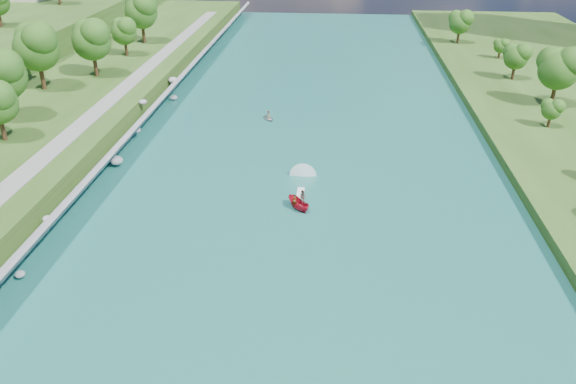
{
  "coord_description": "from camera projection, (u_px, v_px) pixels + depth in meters",
  "views": [
    {
      "loc": [
        4.29,
        -46.91,
        32.8
      ],
      "look_at": [
        -0.72,
        10.79,
        2.5
      ],
      "focal_mm": 35.0,
      "sensor_mm": 36.0,
      "label": 1
    }
  ],
  "objects": [
    {
      "name": "ground",
      "position": [
        286.0,
        263.0,
        56.94
      ],
      "size": [
        260.0,
        260.0,
        0.0
      ],
      "primitive_type": "plane",
      "color": "#2D5119",
      "rests_on": "ground"
    },
    {
      "name": "river_water",
      "position": [
        299.0,
        177.0,
        74.57
      ],
      "size": [
        55.0,
        240.0,
        0.1
      ],
      "primitive_type": "cube",
      "color": "#19615D",
      "rests_on": "ground"
    },
    {
      "name": "riprap_bank",
      "position": [
        107.0,
        160.0,
        75.17
      ],
      "size": [
        4.1,
        236.0,
        4.05
      ],
      "color": "slate",
      "rests_on": "ground"
    },
    {
      "name": "raft",
      "position": [
        268.0,
        117.0,
        93.61
      ],
      "size": [
        3.1,
        3.39,
        1.52
      ],
      "rotation": [
        0.0,
        0.0,
        0.52
      ],
      "color": "gray",
      "rests_on": "river_water"
    },
    {
      "name": "motorboat",
      "position": [
        300.0,
        196.0,
        68.24
      ],
      "size": [
        3.6,
        18.62,
        2.15
      ],
      "rotation": [
        0.0,
        0.0,
        3.83
      ],
      "color": "red",
      "rests_on": "river_water"
    },
    {
      "name": "riverside_path",
      "position": [
        59.0,
        144.0,
        75.44
      ],
      "size": [
        3.0,
        200.0,
        0.1
      ],
      "primitive_type": "cube",
      "color": "gray",
      "rests_on": "berm_west"
    },
    {
      "name": "ridge_west",
      "position": [
        2.0,
        22.0,
        145.04
      ],
      "size": [
        60.0,
        120.0,
        9.0
      ],
      "primitive_type": "cube",
      "color": "#2D5119",
      "rests_on": "ground"
    }
  ]
}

